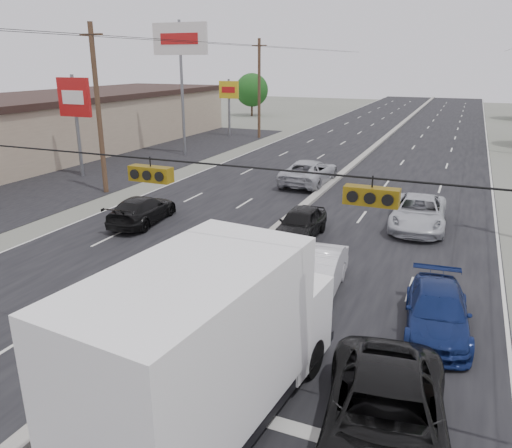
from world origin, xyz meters
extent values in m
plane|color=#606356|center=(0.00, 0.00, 0.00)|extent=(200.00, 200.00, 0.00)
cube|color=black|center=(0.00, 30.00, 0.00)|extent=(20.00, 160.00, 0.02)
cube|color=gray|center=(0.00, 30.00, 0.10)|extent=(0.50, 160.00, 0.20)
cube|color=tan|center=(-26.00, 25.00, 2.30)|extent=(12.00, 42.00, 4.60)
cube|color=black|center=(-17.00, 25.00, 0.00)|extent=(10.00, 42.00, 0.02)
cylinder|color=#422D1E|center=(-12.50, 15.00, 5.00)|extent=(0.30, 0.30, 10.00)
cube|color=#422D1E|center=(-12.50, 15.00, 9.30)|extent=(1.60, 0.12, 0.12)
cylinder|color=#422D1E|center=(-12.50, 40.00, 5.00)|extent=(0.30, 0.30, 10.00)
cube|color=#422D1E|center=(-12.50, 40.00, 9.30)|extent=(1.60, 0.12, 0.12)
cylinder|color=black|center=(0.00, 0.00, 5.80)|extent=(25.00, 0.04, 0.04)
cube|color=#72590C|center=(1.50, 0.00, 5.45)|extent=(1.05, 0.30, 0.35)
cube|color=#72590C|center=(6.50, 0.00, 5.45)|extent=(1.05, 0.30, 0.35)
cylinder|color=slate|center=(-17.00, 18.00, 3.50)|extent=(0.24, 0.24, 7.00)
cube|color=#B21414|center=(-17.00, 18.00, 5.50)|extent=(2.60, 0.25, 2.60)
cylinder|color=slate|center=(-14.50, 28.00, 5.50)|extent=(0.24, 0.24, 11.00)
cube|color=silver|center=(-14.50, 28.00, 9.55)|extent=(5.00, 0.25, 2.50)
cylinder|color=slate|center=(-16.00, 40.00, 3.00)|extent=(0.24, 0.24, 6.00)
cube|color=gold|center=(-16.00, 40.00, 4.90)|extent=(2.20, 0.25, 1.80)
cylinder|color=#382619|center=(-22.00, 60.00, 1.08)|extent=(0.28, 0.28, 2.16)
sphere|color=#124415|center=(-22.00, 60.00, 3.72)|extent=(4.80, 4.80, 4.80)
cube|color=black|center=(3.50, -0.87, 0.52)|extent=(3.46, 8.27, 0.29)
cube|color=white|center=(3.41, -1.79, 2.47)|extent=(3.45, 6.01, 3.22)
cube|color=white|center=(3.80, 2.04, 1.44)|extent=(2.97, 2.46, 2.07)
cylinder|color=black|center=(2.57, 1.88, 0.52)|extent=(0.45, 1.06, 1.03)
cylinder|color=black|center=(4.97, 1.63, 0.52)|extent=(0.45, 1.06, 1.03)
imported|color=brown|center=(3.00, -1.68, 0.90)|extent=(2.72, 6.26, 1.79)
imported|color=maroon|center=(1.40, 5.33, 0.71)|extent=(1.83, 4.42, 1.42)
imported|color=black|center=(7.19, -0.36, 0.79)|extent=(3.37, 5.98, 1.58)
imported|color=black|center=(1.40, 11.63, 0.72)|extent=(1.70, 4.21, 1.43)
imported|color=silver|center=(3.70, 6.29, 0.76)|extent=(1.91, 4.71, 1.52)
imported|color=silver|center=(6.27, 15.40, 0.76)|extent=(2.76, 5.59, 1.52)
imported|color=navy|center=(7.85, 5.24, 0.66)|extent=(2.28, 4.70, 1.32)
imported|color=black|center=(-6.70, 10.70, 0.69)|extent=(2.45, 4.94, 1.38)
imported|color=#B0B2B8|center=(-1.40, 22.05, 0.81)|extent=(2.82, 5.90, 1.62)
camera|label=1|loc=(8.06, -9.33, 7.92)|focal=35.00mm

